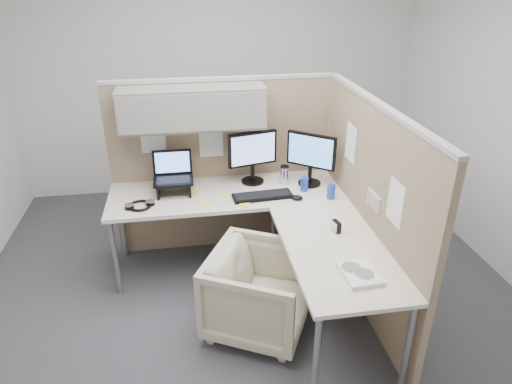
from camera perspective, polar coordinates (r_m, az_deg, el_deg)
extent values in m
plane|color=#38383D|center=(3.86, -0.88, -13.16)|extent=(4.50, 4.50, 0.00)
cube|color=#957D61|center=(4.21, -4.13, 3.03)|extent=(2.00, 0.05, 1.60)
cube|color=#A8A399|center=(3.96, -4.52, 13.94)|extent=(2.00, 0.06, 0.03)
cube|color=slate|center=(3.85, -7.97, 10.42)|extent=(1.20, 0.34, 0.34)
cube|color=gray|center=(3.68, -7.87, 9.71)|extent=(1.18, 0.01, 0.30)
plane|color=white|center=(4.06, -12.78, 6.83)|extent=(0.26, 0.00, 0.26)
plane|color=white|center=(4.08, -5.63, 6.41)|extent=(0.26, 0.00, 0.26)
cube|color=#957D61|center=(3.56, 13.78, -2.25)|extent=(0.05, 2.00, 1.60)
cube|color=#A8A399|center=(3.26, 15.30, 10.47)|extent=(0.06, 2.00, 0.03)
cube|color=#A8A399|center=(4.40, 8.96, 3.83)|extent=(0.06, 0.06, 1.60)
cube|color=silver|center=(3.35, 14.57, -1.07)|extent=(0.02, 0.20, 0.12)
cube|color=gray|center=(3.35, 14.35, -1.09)|extent=(0.00, 0.16, 0.09)
plane|color=white|center=(3.72, 11.75, 6.03)|extent=(0.00, 0.26, 0.26)
plane|color=white|center=(3.05, 17.02, -1.26)|extent=(0.00, 0.26, 0.26)
cube|color=beige|center=(3.92, -3.57, -0.16)|extent=(2.00, 0.68, 0.03)
cube|color=beige|center=(3.20, 9.90, -7.07)|extent=(0.68, 1.30, 0.03)
cube|color=white|center=(3.62, -3.00, -2.49)|extent=(2.00, 0.02, 0.03)
cylinder|color=gray|center=(3.88, -17.16, -7.86)|extent=(0.04, 0.04, 0.70)
cylinder|color=gray|center=(4.37, -16.35, -3.67)|extent=(0.04, 0.04, 0.70)
cylinder|color=gray|center=(2.91, 7.54, -20.12)|extent=(0.04, 0.04, 0.70)
cylinder|color=gray|center=(3.10, 18.42, -18.05)|extent=(0.04, 0.04, 0.70)
cylinder|color=gray|center=(3.89, 2.19, -6.47)|extent=(0.04, 0.04, 0.70)
imported|color=beige|center=(3.39, 0.45, -11.97)|extent=(0.89, 0.91, 0.71)
cylinder|color=black|center=(4.08, -0.43, 1.37)|extent=(0.20, 0.20, 0.02)
cylinder|color=black|center=(4.05, -0.43, 2.44)|extent=(0.04, 0.04, 0.15)
cube|color=black|center=(3.96, -0.44, 5.42)|extent=(0.44, 0.14, 0.30)
cube|color=#91A7FB|center=(3.94, -0.33, 5.33)|extent=(0.39, 0.10, 0.26)
cylinder|color=black|center=(4.07, 6.69, 1.12)|extent=(0.20, 0.20, 0.02)
cylinder|color=black|center=(4.03, 6.75, 2.19)|extent=(0.04, 0.04, 0.15)
cube|color=black|center=(3.95, 6.92, 5.17)|extent=(0.37, 0.30, 0.30)
cube|color=#579DED|center=(3.93, 6.80, 5.08)|extent=(0.32, 0.25, 0.26)
cube|color=black|center=(3.88, -10.27, 1.22)|extent=(0.29, 0.23, 0.01)
cube|color=black|center=(3.91, -12.11, 0.41)|extent=(0.02, 0.21, 0.12)
cube|color=black|center=(3.90, -8.30, 0.68)|extent=(0.02, 0.21, 0.12)
cube|color=black|center=(3.87, -10.29, 1.43)|extent=(0.33, 0.23, 0.02)
cube|color=black|center=(3.96, -10.42, 3.73)|extent=(0.33, 0.06, 0.21)
cube|color=#598CF2|center=(3.95, -10.41, 3.67)|extent=(0.29, 0.04, 0.17)
cube|color=black|center=(3.80, 0.82, -0.50)|extent=(0.51, 0.20, 0.02)
ellipsoid|color=black|center=(3.78, 5.12, -0.70)|extent=(0.12, 0.10, 0.04)
cylinder|color=silver|center=(4.04, 3.57, 2.13)|extent=(0.07, 0.07, 0.16)
cylinder|color=black|center=(4.00, 3.61, 3.21)|extent=(0.08, 0.08, 0.01)
cylinder|color=#1E3FA5|center=(3.82, 9.36, 0.04)|extent=(0.07, 0.07, 0.12)
cylinder|color=#1E3FA5|center=(3.92, 6.07, 0.99)|extent=(0.07, 0.07, 0.12)
cube|color=#E4EA3D|center=(3.95, -8.02, 0.16)|extent=(0.08, 0.08, 0.01)
cube|color=#E4EA3D|center=(3.69, -1.47, -1.54)|extent=(0.10, 0.10, 0.01)
cube|color=#E4EA3D|center=(3.85, -4.05, -0.37)|extent=(0.10, 0.10, 0.01)
cube|color=#E4EA3D|center=(3.74, -6.60, -1.31)|extent=(0.09, 0.09, 0.01)
torus|color=black|center=(3.76, -14.30, -1.65)|extent=(0.23, 0.23, 0.02)
cylinder|color=black|center=(3.75, -15.55, -1.79)|extent=(0.07, 0.07, 0.03)
cylinder|color=black|center=(3.77, -13.08, -1.34)|extent=(0.07, 0.07, 0.03)
cube|color=white|center=(2.94, 12.83, -9.89)|extent=(0.23, 0.29, 0.03)
cylinder|color=silver|center=(2.92, 13.44, -9.92)|extent=(0.12, 0.12, 0.00)
cylinder|color=silver|center=(2.96, 11.78, -9.16)|extent=(0.12, 0.12, 0.00)
cube|color=black|center=(3.35, 10.03, -4.26)|extent=(0.05, 0.09, 0.08)
cube|color=white|center=(3.34, 9.76, -4.32)|extent=(0.02, 0.06, 0.06)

